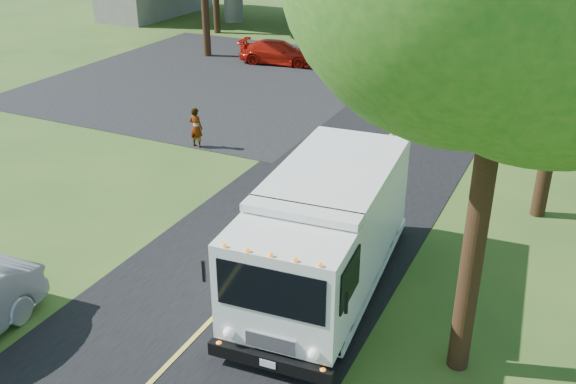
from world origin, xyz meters
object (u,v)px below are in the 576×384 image
Objects in this scene: traffic_signal at (360,0)px; red_sedan at (279,52)px; step_van at (325,230)px; pedestrian at (196,128)px.

traffic_signal reaches higher than red_sedan.
traffic_signal is 0.70× the size of step_van.
pedestrian is (-8.21, 6.78, -0.86)m from step_van.
red_sedan is at bearing -131.43° from traffic_signal.
traffic_signal is at bearing -50.69° from red_sedan.
pedestrian is (2.97, -12.99, 0.14)m from red_sedan.
traffic_signal is 5.68m from red_sedan.
pedestrian is (-0.39, -16.79, -2.41)m from traffic_signal.
step_van is 4.71× the size of pedestrian.
traffic_signal is 1.16× the size of red_sedan.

